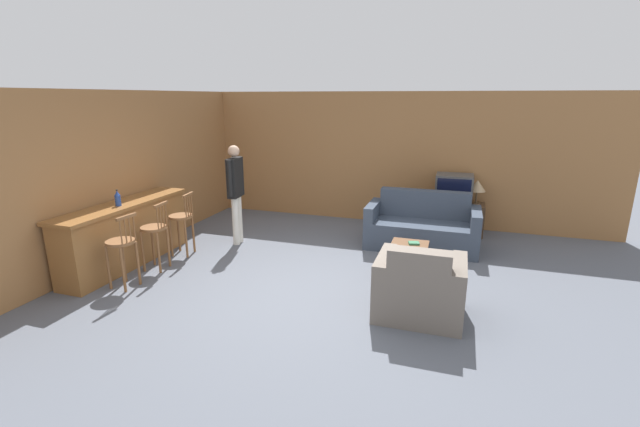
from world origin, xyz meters
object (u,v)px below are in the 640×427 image
Objects in this scene: tv_unit at (451,218)px; bottle at (118,199)px; bar_chair_near at (122,248)px; bar_chair_mid at (155,234)px; bar_chair_far at (182,222)px; armchair_near at (419,290)px; book_on_table at (414,243)px; person_by_window at (236,188)px; coffee_table at (408,252)px; table_lamp at (477,186)px; couch_far at (422,228)px; tv at (454,189)px.

bottle reaches higher than tv_unit.
bar_chair_near is 4.29× the size of bottle.
bar_chair_near is 1.00× the size of bar_chair_mid.
bar_chair_near reaches higher than tv_unit.
bar_chair_far is at bearing 90.01° from bar_chair_mid.
book_on_table is at bearing 98.83° from armchair_near.
tv_unit is 2.12m from book_on_table.
person_by_window is at bearing 68.13° from bar_chair_mid.
coffee_table is 2.51m from table_lamp.
bar_chair_far is 0.89× the size of tv_unit.
person_by_window is (0.57, 1.42, 0.43)m from bar_chair_mid.
bar_chair_far is 1.05m from bottle.
bar_chair_far is 0.60× the size of person_by_window.
couch_far is 1.44m from table_lamp.
tv is 2.16m from book_on_table.
tv is at bearing -90.00° from tv_unit.
coffee_table is at bearing 5.14° from bar_chair_far.
armchair_near is 0.58× the size of person_by_window.
bottle is at bearing -144.02° from tv.
armchair_near is 3.59m from table_lamp.
bottle is at bearing -164.95° from coffee_table.
tv is at bearing 76.70° from book_on_table.
coffee_table is 4.27m from bottle.
armchair_near is 1.25m from coffee_table.
table_lamp is at bearing 67.18° from coffee_table.
tv_unit is at bearing 32.03° from bar_chair_far.
armchair_near is at bearing -85.58° from couch_far.
bottle is 0.14× the size of person_by_window.
table_lamp is at bearing 0.44° from tv.
tv_unit is (4.12, 3.89, -0.26)m from bar_chair_near.
armchair_near is 1.17× the size of coffee_table.
tv_unit is at bearing 85.62° from armchair_near.
person_by_window reaches higher than book_on_table.
couch_far is 1.21m from tv.
couch_far is 4.82m from bottle.
person_by_window reaches higher than tv.
tv_unit is (0.27, 3.47, -0.04)m from armchair_near.
bar_chair_near is 0.66m from bar_chair_mid.
bar_chair_mid is 1.00× the size of bar_chair_far.
table_lamp is 4.34m from person_by_window.
armchair_near is (0.19, -2.48, 0.00)m from couch_far.
tv is (0.46, 0.99, 0.52)m from couch_far.
bar_chair_near is at bearing -141.68° from couch_far.
tv is 0.41m from table_lamp.
table_lamp is at bearing 35.53° from bar_chair_mid.
book_on_table is at bearing -113.37° from table_lamp.
book_on_table is (4.12, 1.29, -0.66)m from bottle.
bottle is 4.37m from book_on_table.
bottle is (-4.15, -2.35, 0.74)m from couch_far.
tv is at bearing 43.34° from bar_chair_near.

